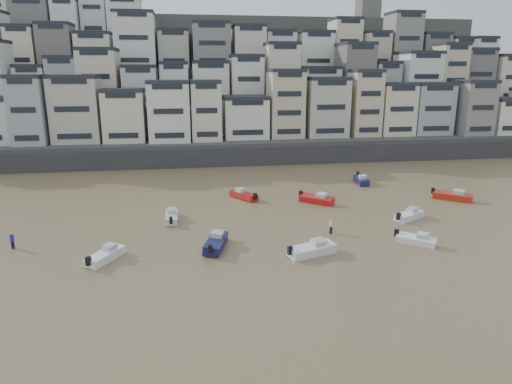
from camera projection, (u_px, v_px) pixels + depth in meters
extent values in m
cube|color=#38383A|center=(244.00, 156.00, 86.15)|extent=(140.00, 3.00, 3.50)
cube|color=#4C4C47|center=(263.00, 148.00, 93.51)|extent=(140.00, 14.00, 4.00)
cube|color=#4C4C47|center=(255.00, 126.00, 104.19)|extent=(140.00, 14.00, 10.00)
cube|color=#4C4C47|center=(247.00, 105.00, 114.61)|extent=(140.00, 14.00, 18.00)
cube|color=#4C4C47|center=(241.00, 87.00, 125.03)|extent=(140.00, 16.00, 26.00)
cube|color=#4C4C47|center=(236.00, 75.00, 137.62)|extent=(140.00, 18.00, 32.00)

